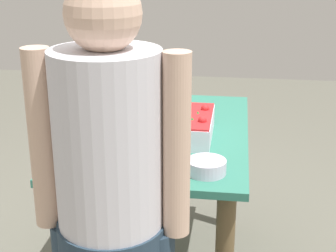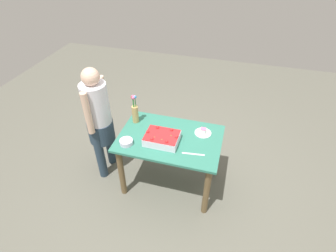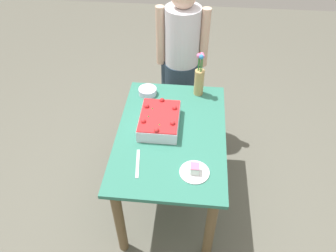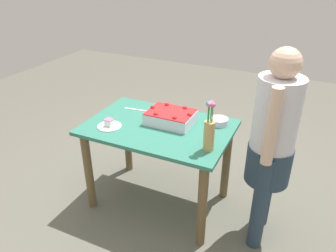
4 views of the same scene
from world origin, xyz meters
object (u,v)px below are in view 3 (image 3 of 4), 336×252
object	(u,v)px
flower_vase	(199,78)
cake_knife	(138,163)
person_standing	(182,56)
serving_plate_with_slice	(195,171)
sheet_cake	(159,120)
fruit_bowl	(148,91)

from	to	relation	value
flower_vase	cake_knife	bearing A→B (deg)	-25.05
flower_vase	person_standing	world-z (taller)	person_standing
serving_plate_with_slice	person_standing	world-z (taller)	person_standing
serving_plate_with_slice	flower_vase	world-z (taller)	flower_vase
cake_knife	flower_vase	bearing A→B (deg)	-31.99
sheet_cake	serving_plate_with_slice	distance (m)	0.49
flower_vase	person_standing	size ratio (longest dim) A/B	0.25
cake_knife	flower_vase	size ratio (longest dim) A/B	0.65
serving_plate_with_slice	flower_vase	distance (m)	0.83
fruit_bowl	serving_plate_with_slice	bearing A→B (deg)	27.80
sheet_cake	flower_vase	distance (m)	0.50
serving_plate_with_slice	flower_vase	size ratio (longest dim) A/B	0.52
serving_plate_with_slice	fruit_bowl	xyz separation A→B (m)	(-0.78, -0.41, 0.01)
sheet_cake	flower_vase	size ratio (longest dim) A/B	1.00
fruit_bowl	sheet_cake	bearing A→B (deg)	20.96
sheet_cake	person_standing	world-z (taller)	person_standing
sheet_cake	cake_knife	distance (m)	0.39
flower_vase	fruit_bowl	bearing A→B (deg)	-83.41
cake_knife	fruit_bowl	xyz separation A→B (m)	(-0.74, -0.04, 0.02)
flower_vase	fruit_bowl	xyz separation A→B (m)	(0.05, -0.41, -0.12)
cake_knife	fruit_bowl	bearing A→B (deg)	-3.80
flower_vase	sheet_cake	bearing A→B (deg)	-32.95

